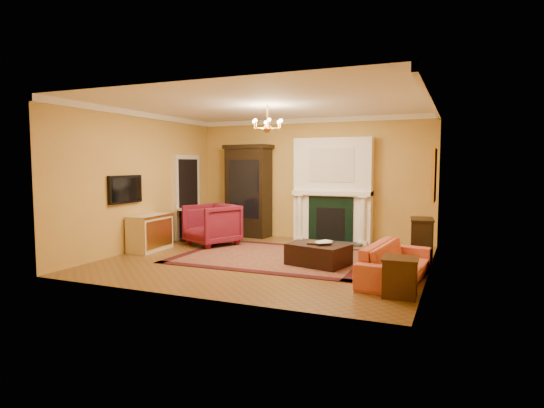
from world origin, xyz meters
The scene contains 26 objects.
floor centered at (0.00, 0.00, -0.01)m, with size 6.00×5.50×0.02m, color brown.
ceiling centered at (0.00, 0.00, 3.01)m, with size 6.00×5.50×0.02m, color white.
wall_back centered at (0.00, 2.76, 1.50)m, with size 6.00×0.02×3.00m, color gold.
wall_front centered at (0.00, -2.76, 1.50)m, with size 6.00×0.02×3.00m, color gold.
wall_left centered at (-3.01, 0.00, 1.50)m, with size 0.02×5.50×3.00m, color gold.
wall_right centered at (3.01, 0.00, 1.50)m, with size 0.02×5.50×3.00m, color gold.
fireplace centered at (0.60, 2.57, 1.19)m, with size 1.90×0.70×2.50m.
crown_molding centered at (0.00, 0.96, 2.94)m, with size 6.00×5.50×0.12m.
doorway centered at (-2.95, 1.70, 1.05)m, with size 0.08×1.05×2.10m.
tv_panel centered at (-2.95, -0.60, 1.35)m, with size 0.09×0.95×0.58m.
gilt_mirror centered at (2.97, 1.40, 1.65)m, with size 0.06×0.76×1.05m.
chandelier centered at (0.00, 0.00, 2.61)m, with size 0.63×0.55×0.53m.
oriental_rug centered at (0.04, 0.28, 0.01)m, with size 3.78×2.84×0.02m, color #4F1110.
china_cabinet centered at (-1.61, 2.49, 1.13)m, with size 1.13×0.51×2.26m, color black.
wingback_armchair centered at (-1.82, 0.97, 0.52)m, with size 1.02×0.95×1.05m, color maroon.
pedestal_table centered at (-2.70, 1.24, 0.46)m, with size 0.44×0.44×0.79m.
commode centered at (-2.73, -0.11, 0.39)m, with size 0.49×1.04×0.78m, color beige.
coral_sofa centered at (2.55, -0.65, 0.39)m, with size 2.01×0.59×0.79m, color #E36748.
end_table centered at (2.72, -1.57, 0.26)m, with size 0.46×0.46×0.53m, color #371E0F.
console_table centered at (2.78, 1.22, 0.39)m, with size 0.40×0.70×0.78m, color black.
leather_ottoman centered at (1.08, -0.12, 0.21)m, with size 1.04×0.75×0.39m, color black.
ottoman_tray centered at (1.09, -0.06, 0.42)m, with size 0.44×0.34×0.03m, color black.
book_a centered at (1.07, -0.01, 0.57)m, with size 0.21×0.03×0.28m, color gray.
book_b centered at (1.12, -0.09, 0.57)m, with size 0.21×0.02×0.28m, color gray.
topiary_left centered at (0.03, 2.53, 1.47)m, with size 0.16×0.16×0.44m.
topiary_right centered at (1.17, 2.53, 1.45)m, with size 0.15×0.15×0.40m.
Camera 1 is at (3.49, -8.07, 1.87)m, focal length 30.00 mm.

